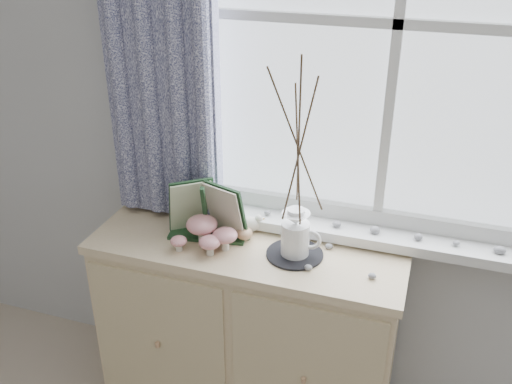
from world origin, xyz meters
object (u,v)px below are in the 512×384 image
botanical_book (203,213)px  toadstool_cluster (207,232)px  sideboard (248,331)px  twig_pitcher (299,142)px

botanical_book → toadstool_cluster: 0.08m
toadstool_cluster → sideboard: bearing=26.2°
sideboard → botanical_book: botanical_book is taller
sideboard → twig_pitcher: 0.89m
sideboard → toadstool_cluster: size_ratio=5.04×
botanical_book → twig_pitcher: (0.35, 0.01, 0.32)m
sideboard → botanical_book: size_ratio=3.50×
sideboard → botanical_book: bearing=-171.1°
sideboard → botanical_book: (-0.16, -0.03, 0.54)m
twig_pitcher → botanical_book: bearing=175.9°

